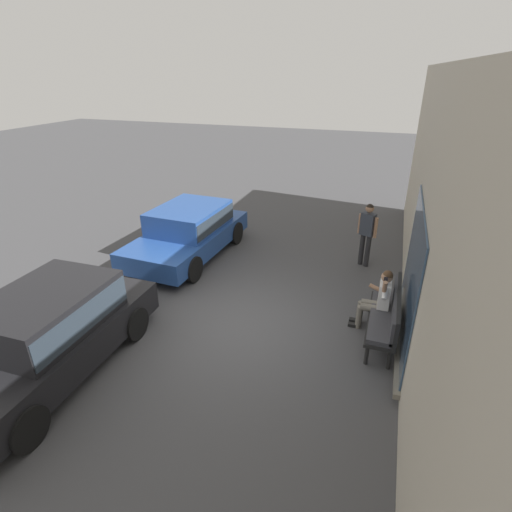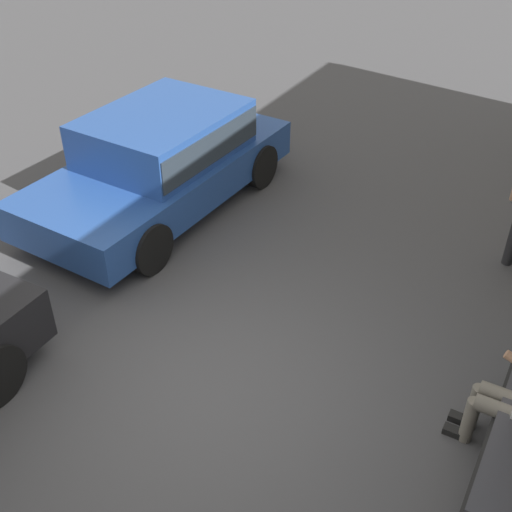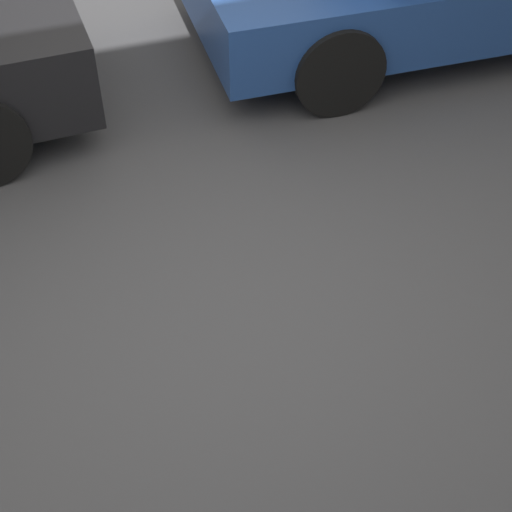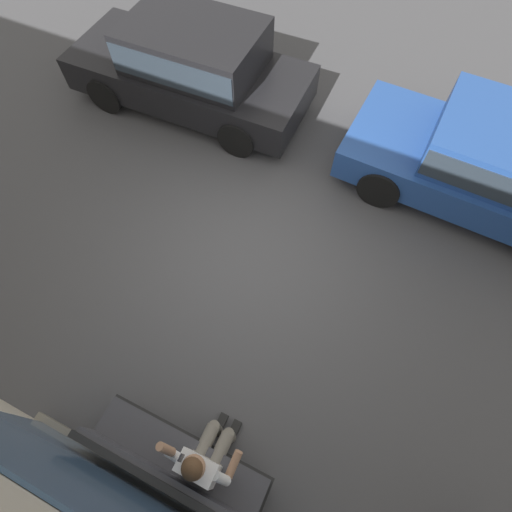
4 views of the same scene
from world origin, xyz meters
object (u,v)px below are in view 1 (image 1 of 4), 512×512
parked_car_near (189,229)px  parked_car_mid (47,331)px  bench (388,313)px  pedestrian_standing (367,230)px  person_on_phone (378,298)px

parked_car_near → parked_car_mid: 5.14m
bench → parked_car_mid: parked_car_mid is taller
bench → parked_car_near: bearing=-112.5°
parked_car_near → pedestrian_standing: (-0.92, 4.77, 0.25)m
parked_car_near → pedestrian_standing: 4.86m
parked_car_mid → bench: bearing=117.7°
bench → parked_car_near: size_ratio=0.47×
bench → person_on_phone: (-0.27, -0.22, 0.13)m
bench → parked_car_mid: size_ratio=0.46×
bench → parked_car_mid: 6.18m
parked_car_near → parked_car_mid: size_ratio=0.99×
bench → pedestrian_standing: 3.31m
parked_car_near → pedestrian_standing: size_ratio=2.46×
person_on_phone → parked_car_near: bearing=-110.8°
bench → person_on_phone: person_on_phone is taller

